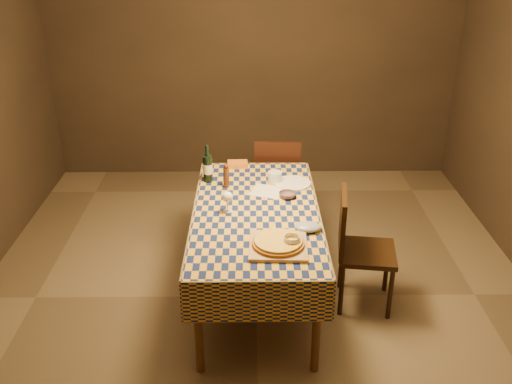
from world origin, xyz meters
TOP-DOWN VIEW (x-y plane):
  - room at (0.00, 0.00)m, footprint 5.00×5.10m
  - dining_table at (0.00, 0.00)m, footprint 0.94×1.84m
  - cutting_board at (0.14, -0.53)m, footprint 0.39×0.39m
  - pizza at (0.14, -0.53)m, footprint 0.44×0.44m
  - pepper_mill at (-0.23, 0.42)m, footprint 0.05×0.05m
  - bowl at (0.25, 0.22)m, footprint 0.17×0.17m
  - wine_glass at (-0.21, -0.01)m, footprint 0.08×0.08m
  - wine_bottle at (-0.39, 0.54)m, footprint 0.09×0.09m
  - deli_tub at (0.16, 0.50)m, footprint 0.14×0.14m
  - takeout_container at (-0.15, 0.84)m, footprint 0.18×0.13m
  - white_plate at (0.30, 0.47)m, footprint 0.36×0.36m
  - tumbler at (0.23, -0.54)m, footprint 0.14×0.14m
  - flour_patch at (0.12, 0.32)m, footprint 0.35×0.31m
  - flour_bag at (0.36, -0.30)m, footprint 0.23×0.20m
  - chair_far at (0.21, 1.13)m, footprint 0.45×0.46m
  - chair_right at (0.76, -0.07)m, footprint 0.48×0.48m

SIDE VIEW (x-z plane):
  - chair_far at x=0.21m, z-range 0.06..0.99m
  - chair_right at x=0.76m, z-range 0.06..0.99m
  - dining_table at x=0.00m, z-range 0.31..1.08m
  - flour_patch at x=0.12m, z-range 0.77..0.77m
  - white_plate at x=0.30m, z-range 0.77..0.79m
  - cutting_board at x=0.14m, z-range 0.77..0.79m
  - bowl at x=0.25m, z-range 0.77..0.81m
  - takeout_container at x=-0.15m, z-range 0.77..0.81m
  - flour_bag at x=0.36m, z-range 0.77..0.82m
  - pizza at x=0.14m, z-range 0.79..0.83m
  - tumbler at x=0.23m, z-range 0.77..0.86m
  - deli_tub at x=0.16m, z-range 0.77..0.86m
  - pepper_mill at x=-0.23m, z-range 0.76..0.96m
  - wine_glass at x=-0.21m, z-range 0.80..0.96m
  - wine_bottle at x=-0.39m, z-range 0.73..1.05m
  - room at x=0.00m, z-range 0.00..2.70m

